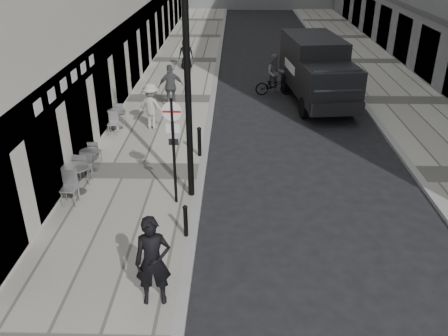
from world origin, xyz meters
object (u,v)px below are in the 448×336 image
(walking_man, at_px, (153,262))
(lamppost, at_px, (187,66))
(sign_post, at_px, (173,138))
(panel_van, at_px, (317,68))
(cyclist, at_px, (275,79))

(walking_man, distance_m, lamppost, 5.40)
(walking_man, relative_size, sign_post, 0.65)
(lamppost, bearing_deg, panel_van, 61.63)
(lamppost, height_order, panel_van, lamppost)
(panel_van, distance_m, cyclist, 2.23)
(lamppost, bearing_deg, sign_post, -131.77)
(walking_man, distance_m, sign_post, 4.24)
(walking_man, xyz_separation_m, sign_post, (-0.04, 4.12, 0.99))
(cyclist, bearing_deg, walking_man, -107.94)
(cyclist, bearing_deg, lamppost, -111.77)
(walking_man, bearing_deg, panel_van, 61.96)
(sign_post, relative_size, lamppost, 0.45)
(lamppost, xyz_separation_m, cyclist, (3.17, 10.21, -3.21))
(panel_van, relative_size, cyclist, 3.18)
(sign_post, xyz_separation_m, panel_van, (5.38, 9.66, -0.50))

